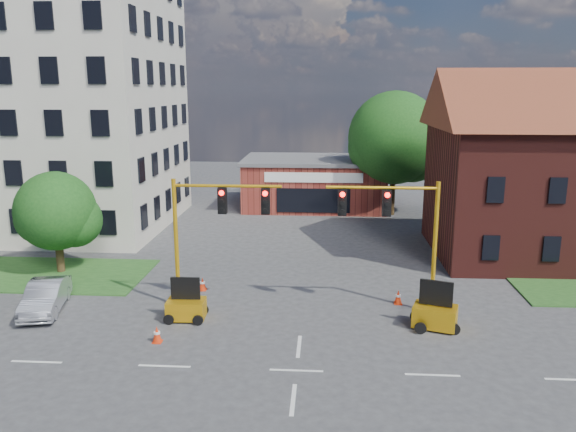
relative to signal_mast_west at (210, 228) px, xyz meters
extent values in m
plane|color=#3A3A3C|center=(4.36, -6.00, -3.92)|extent=(120.00, 120.00, 0.00)
cube|color=beige|center=(-15.64, 16.00, 6.08)|extent=(18.00, 15.00, 20.00)
cube|color=maroon|center=(4.36, 24.00, -1.92)|extent=(12.00, 8.00, 4.00)
cube|color=#5B5B5D|center=(4.36, 24.00, 0.23)|extent=(12.40, 8.40, 0.30)
cube|color=white|center=(4.36, 19.95, -0.72)|extent=(8.00, 0.10, 0.80)
cube|color=black|center=(4.36, 19.95, -2.62)|extent=(6.00, 0.10, 2.00)
cylinder|color=#322312|center=(10.86, 21.00, -1.66)|extent=(0.44, 0.44, 4.51)
sphere|color=#184916|center=(10.86, 21.00, 2.44)|extent=(7.51, 7.51, 7.51)
sphere|color=#184916|center=(12.36, 21.30, 1.41)|extent=(5.26, 5.26, 5.26)
cylinder|color=#322312|center=(-9.64, 4.50, -2.64)|extent=(0.44, 0.44, 2.55)
sphere|color=#184916|center=(-9.64, 4.50, -0.33)|extent=(4.41, 4.41, 4.41)
sphere|color=#184916|center=(-8.76, 4.80, -0.91)|extent=(3.09, 3.09, 3.09)
cube|color=gray|center=(-1.64, 0.00, -3.77)|extent=(0.60, 0.60, 0.30)
cylinder|color=#EBA813|center=(-1.64, 0.00, -0.82)|extent=(0.20, 0.20, 6.20)
cylinder|color=#EBA813|center=(0.86, 0.00, 1.98)|extent=(5.00, 0.14, 0.14)
cube|color=black|center=(0.61, 0.00, 1.28)|extent=(0.40, 0.32, 1.20)
cube|color=black|center=(2.61, 0.00, 1.28)|extent=(0.40, 0.32, 1.20)
sphere|color=#FF0C07|center=(0.61, -0.18, 1.68)|extent=(0.24, 0.24, 0.24)
cube|color=gray|center=(10.36, 0.00, -3.77)|extent=(0.60, 0.60, 0.30)
cylinder|color=#EBA813|center=(10.36, 0.00, -0.82)|extent=(0.20, 0.20, 6.20)
cylinder|color=#EBA813|center=(7.86, 0.00, 1.98)|extent=(5.00, 0.14, 0.14)
cube|color=black|center=(8.11, 0.00, 1.28)|extent=(0.40, 0.32, 1.20)
cube|color=black|center=(6.11, 0.00, 1.28)|extent=(0.40, 0.32, 1.20)
sphere|color=#FF0C07|center=(8.11, -0.18, 1.68)|extent=(0.24, 0.24, 0.24)
cube|color=#EBA813|center=(-0.87, -1.61, -3.40)|extent=(1.73, 1.19, 0.84)
cube|color=black|center=(-0.87, -1.61, -2.42)|extent=(1.32, 0.16, 1.03)
cube|color=#EBA813|center=(10.19, -1.78, -3.36)|extent=(2.12, 1.73, 0.91)
cube|color=black|center=(10.19, -1.78, -2.30)|extent=(1.39, 0.56, 1.12)
cube|color=red|center=(-1.52, -4.00, -3.90)|extent=(0.38, 0.38, 0.04)
cone|color=red|center=(-1.52, -4.00, -3.57)|extent=(0.40, 0.40, 0.70)
cylinder|color=white|center=(-1.52, -4.00, -3.50)|extent=(0.27, 0.27, 0.09)
cube|color=red|center=(-0.96, 2.19, -3.90)|extent=(0.38, 0.38, 0.04)
cone|color=red|center=(-0.96, 2.19, -3.57)|extent=(0.40, 0.40, 0.70)
cylinder|color=white|center=(-0.96, 2.19, -3.50)|extent=(0.27, 0.27, 0.09)
cube|color=red|center=(10.17, -1.41, -3.90)|extent=(0.38, 0.38, 0.04)
cone|color=red|center=(10.17, -1.41, -3.57)|extent=(0.40, 0.40, 0.70)
cylinder|color=white|center=(10.17, -1.41, -3.50)|extent=(0.27, 0.27, 0.09)
cube|color=red|center=(8.95, 0.97, -3.90)|extent=(0.38, 0.38, 0.04)
cone|color=red|center=(8.95, 0.97, -3.57)|extent=(0.40, 0.40, 0.70)
cylinder|color=white|center=(8.95, 0.97, -3.50)|extent=(0.27, 0.27, 0.09)
imported|color=white|center=(18.13, 7.24, -3.13)|extent=(6.09, 3.75, 1.58)
imported|color=#A7A9AF|center=(-7.71, -1.05, -3.21)|extent=(2.43, 4.56, 1.43)
camera|label=1|loc=(5.34, -25.04, 6.33)|focal=35.00mm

